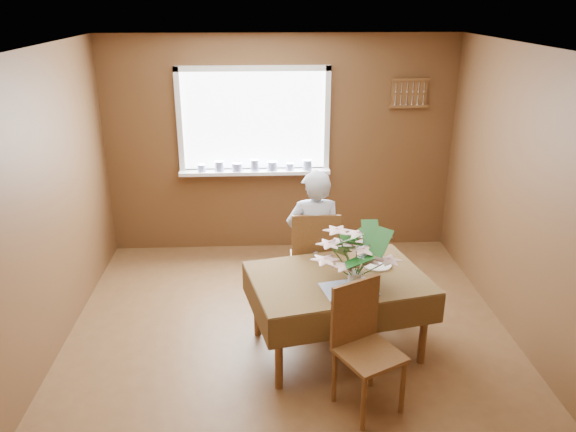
{
  "coord_description": "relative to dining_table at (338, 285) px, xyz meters",
  "views": [
    {
      "loc": [
        -0.24,
        -4.06,
        2.86
      ],
      "look_at": [
        0.0,
        0.55,
        1.05
      ],
      "focal_mm": 35.0,
      "sensor_mm": 36.0,
      "label": 1
    }
  ],
  "objects": [
    {
      "name": "floor",
      "position": [
        -0.39,
        -0.06,
        -0.61
      ],
      "size": [
        4.5,
        4.5,
        0.0
      ],
      "primitive_type": "plane",
      "color": "brown",
      "rests_on": "ground"
    },
    {
      "name": "ceiling",
      "position": [
        -0.39,
        -0.06,
        1.89
      ],
      "size": [
        4.5,
        4.5,
        0.0
      ],
      "primitive_type": "plane",
      "rotation": [
        3.14,
        0.0,
        0.0
      ],
      "color": "white",
      "rests_on": "wall_back"
    },
    {
      "name": "wall_back",
      "position": [
        -0.39,
        2.19,
        0.64
      ],
      "size": [
        4.0,
        0.0,
        4.0
      ],
      "primitive_type": "plane",
      "rotation": [
        1.57,
        0.0,
        0.0
      ],
      "color": "brown",
      "rests_on": "floor"
    },
    {
      "name": "wall_front",
      "position": [
        -0.39,
        -2.31,
        0.64
      ],
      "size": [
        4.0,
        0.0,
        4.0
      ],
      "primitive_type": "plane",
      "rotation": [
        -1.57,
        0.0,
        0.0
      ],
      "color": "brown",
      "rests_on": "floor"
    },
    {
      "name": "wall_left",
      "position": [
        -2.39,
        -0.06,
        0.64
      ],
      "size": [
        0.0,
        4.5,
        4.5
      ],
      "primitive_type": "plane",
      "rotation": [
        1.57,
        0.0,
        1.57
      ],
      "color": "brown",
      "rests_on": "floor"
    },
    {
      "name": "wall_right",
      "position": [
        1.61,
        -0.06,
        0.64
      ],
      "size": [
        0.0,
        4.5,
        4.5
      ],
      "primitive_type": "plane",
      "rotation": [
        1.57,
        0.0,
        -1.57
      ],
      "color": "brown",
      "rests_on": "floor"
    },
    {
      "name": "window_assembly",
      "position": [
        -0.69,
        2.14,
        0.73
      ],
      "size": [
        1.72,
        0.2,
        1.22
      ],
      "color": "white",
      "rests_on": "wall_back"
    },
    {
      "name": "spoon_rack",
      "position": [
        1.06,
        2.16,
        1.24
      ],
      "size": [
        0.44,
        0.05,
        0.33
      ],
      "color": "brown",
      "rests_on": "wall_back"
    },
    {
      "name": "dining_table",
      "position": [
        0.0,
        0.0,
        0.0
      ],
      "size": [
        1.61,
        1.26,
        0.7
      ],
      "rotation": [
        0.0,
        0.0,
        0.22
      ],
      "color": "brown",
      "rests_on": "floor"
    },
    {
      "name": "chair_far",
      "position": [
        -0.13,
        0.66,
        -0.06
      ],
      "size": [
        0.45,
        0.45,
        1.03
      ],
      "rotation": [
        0.0,
        0.0,
        3.12
      ],
      "color": "brown",
      "rests_on": "floor"
    },
    {
      "name": "chair_near",
      "position": [
        0.09,
        -0.68,
        -0.09
      ],
      "size": [
        0.56,
        0.56,
        0.97
      ],
      "rotation": [
        0.0,
        0.0,
        0.48
      ],
      "color": "brown",
      "rests_on": "floor"
    },
    {
      "name": "seated_woman",
      "position": [
        -0.14,
        0.65,
        0.1
      ],
      "size": [
        0.53,
        0.36,
        1.43
      ],
      "primitive_type": "imported",
      "rotation": [
        0.0,
        0.0,
        3.17
      ],
      "color": "white",
      "rests_on": "floor"
    },
    {
      "name": "flower_bouquet",
      "position": [
        0.1,
        -0.2,
        0.4
      ],
      "size": [
        0.57,
        0.57,
        0.49
      ],
      "rotation": [
        0.0,
        0.0,
        -0.34
      ],
      "color": "white",
      "rests_on": "dining_table"
    },
    {
      "name": "side_plate",
      "position": [
        0.36,
        0.18,
        0.09
      ],
      "size": [
        0.3,
        0.3,
        0.01
      ],
      "primitive_type": "cylinder",
      "rotation": [
        0.0,
        0.0,
        0.25
      ],
      "color": "white",
      "rests_on": "dining_table"
    },
    {
      "name": "table_knife",
      "position": [
        0.15,
        -0.14,
        0.09
      ],
      "size": [
        0.03,
        0.24,
        0.0
      ],
      "primitive_type": "cube",
      "rotation": [
        0.0,
        0.0,
        0.04
      ],
      "color": "silver",
      "rests_on": "dining_table"
    }
  ]
}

